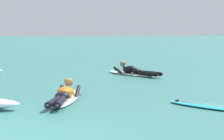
% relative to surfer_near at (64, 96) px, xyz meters
% --- Properties ---
extents(ground_plane, '(120.00, 120.00, 0.00)m').
position_rel_surfer_near_xyz_m(ground_plane, '(-0.90, 6.52, -0.14)').
color(ground_plane, '#387A75').
extents(surfer_near, '(0.98, 2.71, 0.54)m').
position_rel_surfer_near_xyz_m(surfer_near, '(0.00, 0.00, 0.00)').
color(surfer_near, silver).
rests_on(surfer_near, ground).
extents(surfer_far, '(1.87, 2.41, 0.53)m').
position_rel_surfer_near_xyz_m(surfer_far, '(2.42, 5.09, -0.00)').
color(surfer_far, white).
rests_on(surfer_far, ground).
extents(drifting_surfboard, '(1.86, 1.86, 0.16)m').
position_rel_surfer_near_xyz_m(drifting_surfboard, '(3.23, -1.17, -0.10)').
color(drifting_surfboard, '#2DB2D1').
rests_on(drifting_surfboard, ground).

